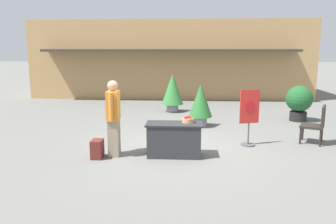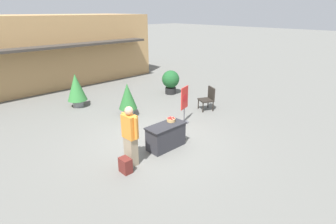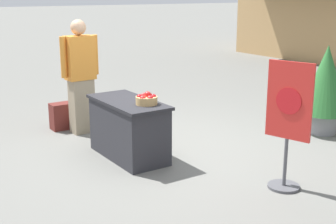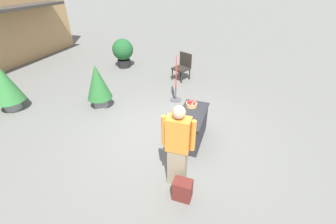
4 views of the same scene
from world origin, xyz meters
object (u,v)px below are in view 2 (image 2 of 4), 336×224
Objects in this scene: potted_plant_far_right at (128,98)px; potted_plant_near_right at (171,81)px; apple_basket at (171,119)px; patio_chair at (208,98)px; backpack at (125,165)px; poster_board at (184,104)px; person_visitor at (130,136)px; potted_plant_far_left at (76,88)px; display_table at (166,136)px.

potted_plant_near_right is at bearing 16.64° from potted_plant_far_right.
patio_chair is (3.31, 1.12, -0.28)m from apple_basket.
potted_plant_near_right is (3.77, 3.94, -0.14)m from apple_basket.
apple_basket is at bearing -133.75° from potted_plant_near_right.
backpack is 3.81m from poster_board.
potted_plant_far_right is at bearing 53.65° from backpack.
person_visitor is 3.38m from poster_board.
potted_plant_near_right is 4.62m from potted_plant_far_left.
poster_board is 2.36m from potted_plant_far_right.
poster_board is at bearing 29.32° from apple_basket.
backpack is at bearing -169.86° from apple_basket.
apple_basket is 0.20× the size of potted_plant_far_right.
backpack is (-1.72, -0.27, -0.18)m from display_table.
potted_plant_far_right reaches higher than backpack.
poster_board is (1.85, 0.96, 0.38)m from display_table.
backpack is at bearing -103.84° from potted_plant_far_left.
apple_basket is 0.18× the size of potted_plant_far_left.
potted_plant_far_left is (-4.39, 1.45, 0.15)m from potted_plant_near_right.
potted_plant_near_right is at bearing -18.33° from potted_plant_far_left.
apple_basket is 5.46m from potted_plant_near_right.
potted_plant_far_left is (-2.15, 4.53, 0.09)m from poster_board.
person_visitor is at bearing -177.38° from display_table.
person_visitor is 5.65m from potted_plant_far_left.
poster_board is 1.42× the size of patio_chair.
apple_basket is 0.19× the size of poster_board.
potted_plant_far_right is 2.66m from potted_plant_far_left.
backpack is at bearing -143.45° from potted_plant_near_right.
poster_board is at bearing 18.96° from backpack.
patio_chair is (3.62, 1.22, 0.17)m from display_table.
potted_plant_far_right is at bearing -67.82° from potted_plant_far_left.
person_visitor is 1.43× the size of potted_plant_near_right.
potted_plant_near_right is at bearing 44.64° from display_table.
apple_basket is 3.51m from patio_chair.
potted_plant_far_left is at bearing 96.51° from apple_basket.
poster_board is at bearing -64.59° from potted_plant_far_left.
apple_basket reaches higher than display_table.
display_table is 1.27× the size of patio_chair.
poster_board reaches higher than potted_plant_far_right.
backpack is at bearing -126.35° from potted_plant_far_right.
potted_plant_near_right is at bearing 46.25° from apple_basket.
poster_board is at bearing -60.96° from potted_plant_far_right.
patio_chair is (5.34, 1.48, 0.34)m from backpack.
person_visitor is at bearing -174.68° from apple_basket.
person_visitor reaches higher than poster_board.
potted_plant_far_right is (0.39, 2.93, -0.06)m from apple_basket.
potted_plant_far_right reaches higher than patio_chair.
apple_basket is 0.16× the size of person_visitor.
backpack is at bearing -171.10° from display_table.
potted_plant_far_left reaches higher than patio_chair.
display_table is 2.12m from poster_board.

